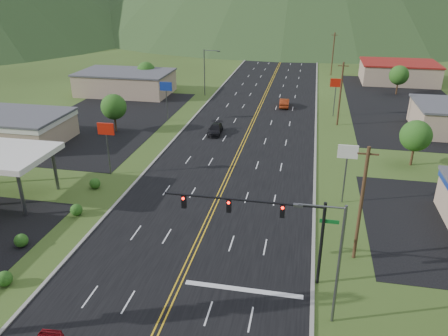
% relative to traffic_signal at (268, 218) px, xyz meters
% --- Properties ---
extents(traffic_signal, '(13.10, 0.43, 7.00)m').
position_rel_traffic_signal_xyz_m(traffic_signal, '(0.00, 0.00, 0.00)').
color(traffic_signal, black).
rests_on(traffic_signal, ground).
extents(streetlight_east, '(3.28, 0.25, 9.00)m').
position_rel_traffic_signal_xyz_m(streetlight_east, '(4.70, -4.00, -0.15)').
color(streetlight_east, '#59595E').
rests_on(streetlight_east, ground).
extents(streetlight_west, '(3.28, 0.25, 9.00)m').
position_rel_traffic_signal_xyz_m(streetlight_west, '(-18.16, 56.00, -0.15)').
color(streetlight_west, '#59595E').
rests_on(streetlight_west, ground).
extents(gas_canopy, '(10.00, 8.00, 5.30)m').
position_rel_traffic_signal_xyz_m(gas_canopy, '(-28.48, 8.00, -0.46)').
color(gas_canopy, white).
rests_on(gas_canopy, ground).
extents(building_west_mid, '(14.40, 10.40, 4.10)m').
position_rel_traffic_signal_xyz_m(building_west_mid, '(-38.48, 24.00, -3.06)').
color(building_west_mid, tan).
rests_on(building_west_mid, ground).
extents(building_west_far, '(18.40, 11.40, 4.50)m').
position_rel_traffic_signal_xyz_m(building_west_far, '(-34.48, 54.00, -3.07)').
color(building_west_far, tan).
rests_on(building_west_far, ground).
extents(building_east_far, '(16.40, 12.40, 4.50)m').
position_rel_traffic_signal_xyz_m(building_east_far, '(21.52, 76.00, -3.07)').
color(building_east_far, tan).
rests_on(building_east_far, ground).
extents(pole_sign_west_a, '(2.00, 0.18, 6.40)m').
position_rel_traffic_signal_xyz_m(pole_sign_west_a, '(-20.48, 16.00, -0.28)').
color(pole_sign_west_a, '#59595E').
rests_on(pole_sign_west_a, ground).
extents(pole_sign_west_b, '(2.00, 0.18, 6.40)m').
position_rel_traffic_signal_xyz_m(pole_sign_west_b, '(-20.48, 38.00, -0.28)').
color(pole_sign_west_b, '#59595E').
rests_on(pole_sign_west_b, ground).
extents(pole_sign_east_a, '(2.00, 0.18, 6.40)m').
position_rel_traffic_signal_xyz_m(pole_sign_east_a, '(6.52, 14.00, -0.28)').
color(pole_sign_east_a, '#59595E').
rests_on(pole_sign_east_a, ground).
extents(pole_sign_east_b, '(2.00, 0.18, 6.40)m').
position_rel_traffic_signal_xyz_m(pole_sign_east_b, '(6.52, 46.00, -0.28)').
color(pole_sign_east_b, '#59595E').
rests_on(pole_sign_east_b, ground).
extents(tree_west_a, '(3.84, 3.84, 5.82)m').
position_rel_traffic_signal_xyz_m(tree_west_a, '(-26.48, 31.00, -1.44)').
color(tree_west_a, '#382314').
rests_on(tree_west_a, ground).
extents(tree_west_b, '(3.84, 3.84, 5.82)m').
position_rel_traffic_signal_xyz_m(tree_west_b, '(-31.48, 58.00, -1.44)').
color(tree_west_b, '#382314').
rests_on(tree_west_b, ground).
extents(tree_east_a, '(3.84, 3.84, 5.82)m').
position_rel_traffic_signal_xyz_m(tree_east_a, '(15.52, 26.00, -1.44)').
color(tree_east_a, '#382314').
rests_on(tree_east_a, ground).
extents(tree_east_b, '(3.84, 3.84, 5.82)m').
position_rel_traffic_signal_xyz_m(tree_east_b, '(19.52, 64.00, -1.44)').
color(tree_east_b, '#382314').
rests_on(tree_east_b, ground).
extents(utility_pole_a, '(1.60, 0.28, 10.00)m').
position_rel_traffic_signal_xyz_m(utility_pole_a, '(7.02, 4.00, -0.20)').
color(utility_pole_a, '#382314').
rests_on(utility_pole_a, ground).
extents(utility_pole_b, '(1.60, 0.28, 10.00)m').
position_rel_traffic_signal_xyz_m(utility_pole_b, '(7.02, 41.00, -0.20)').
color(utility_pole_b, '#382314').
rests_on(utility_pole_b, ground).
extents(utility_pole_c, '(1.60, 0.28, 10.00)m').
position_rel_traffic_signal_xyz_m(utility_pole_c, '(7.02, 81.00, -0.20)').
color(utility_pole_c, '#382314').
rests_on(utility_pole_c, ground).
extents(utility_pole_d, '(1.60, 0.28, 10.00)m').
position_rel_traffic_signal_xyz_m(utility_pole_d, '(7.02, 121.00, -0.20)').
color(utility_pole_d, '#382314').
rests_on(utility_pole_d, ground).
extents(car_dark_mid, '(2.23, 4.88, 1.38)m').
position_rel_traffic_signal_xyz_m(car_dark_mid, '(-11.26, 32.88, -4.64)').
color(car_dark_mid, black).
rests_on(car_dark_mid, ground).
extents(car_red_far, '(1.82, 4.82, 1.57)m').
position_rel_traffic_signal_xyz_m(car_red_far, '(-2.09, 49.94, -4.54)').
color(car_red_far, maroon).
rests_on(car_red_far, ground).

